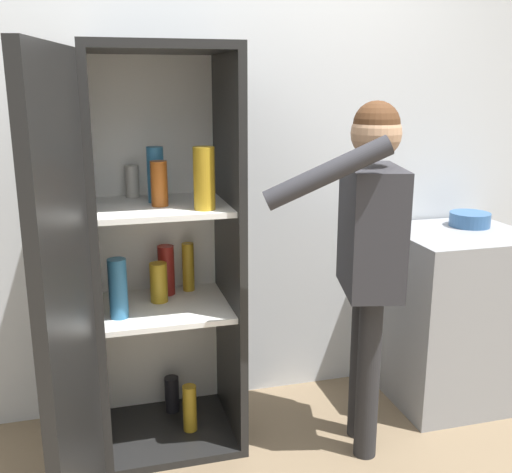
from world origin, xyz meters
name	(u,v)px	position (x,y,z in m)	size (l,w,h in m)	color
wall_back	(196,154)	(0.00, 0.98, 1.27)	(7.00, 0.06, 2.55)	silver
refrigerator	(145,262)	(-0.30, 0.57, 0.88)	(0.78, 1.15, 1.76)	black
person	(369,236)	(0.61, 0.35, 0.98)	(0.66, 0.50, 1.54)	#262628
counter	(453,316)	(1.26, 0.64, 0.45)	(0.64, 0.59, 0.89)	gray
bowl	(470,219)	(1.37, 0.73, 0.93)	(0.20, 0.20, 0.07)	#335B8E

